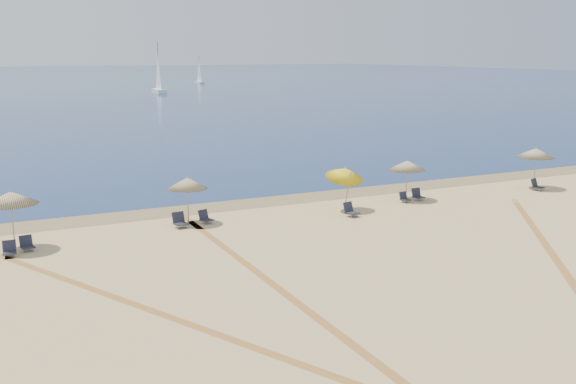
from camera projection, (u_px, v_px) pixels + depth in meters
name	position (u px, v px, depth m)	size (l,w,h in m)	color
wet_sand	(257.00, 202.00, 38.80)	(500.00, 500.00, 0.00)	olive
umbrella_1	(11.00, 198.00, 28.95)	(2.26, 2.26, 2.62)	gray
umbrella_2	(187.00, 183.00, 33.50)	(1.98, 1.98, 2.37)	gray
umbrella_3	(345.00, 173.00, 36.23)	(2.02, 2.09, 2.61)	gray
umbrella_4	(407.00, 165.00, 38.95)	(2.13, 2.13, 2.34)	gray
umbrella_5	(536.00, 153.00, 42.22)	(2.25, 2.26, 2.57)	gray
chair_2	(9.00, 250.00, 28.41)	(0.59, 0.68, 0.65)	black
chair_3	(27.00, 244.00, 29.23)	(0.62, 0.70, 0.64)	black
chair_4	(180.00, 221.00, 33.11)	(0.67, 0.77, 0.73)	black
chair_5	(205.00, 217.00, 33.95)	(0.72, 0.78, 0.65)	black
chair_6	(350.00, 210.00, 35.34)	(0.77, 0.84, 0.73)	black
chair_7	(404.00, 198.00, 38.66)	(0.51, 0.59, 0.59)	black
chair_8	(417.00, 195.00, 39.24)	(0.57, 0.66, 0.67)	black
chair_9	(536.00, 185.00, 41.99)	(0.76, 0.83, 0.71)	black
sailboat_0	(199.00, 75.00, 185.01)	(1.48, 5.06, 7.46)	white
sailboat_2	(158.00, 78.00, 142.01)	(2.30, 7.06, 10.35)	white
tire_tracks	(339.00, 291.00, 24.33)	(53.48, 42.98, 0.00)	tan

